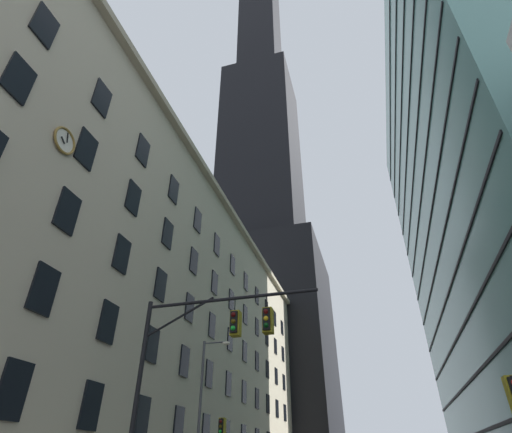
{
  "coord_description": "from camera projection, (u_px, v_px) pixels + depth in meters",
  "views": [
    {
      "loc": [
        2.95,
        -10.54,
        1.4
      ],
      "look_at": [
        -3.52,
        11.87,
        16.18
      ],
      "focal_mm": 27.82,
      "sensor_mm": 36.0,
      "label": 1
    }
  ],
  "objects": [
    {
      "name": "dark_skyscraper",
      "position": [
        262.0,
        196.0,
        104.7
      ],
      "size": [
        28.14,
        28.14,
        212.69
      ],
      "color": "black",
      "rests_on": "ground"
    },
    {
      "name": "station_building",
      "position": [
        171.0,
        332.0,
        42.85
      ],
      "size": [
        14.26,
        68.25,
        27.56
      ],
      "color": "#BCAF93",
      "rests_on": "ground"
    },
    {
      "name": "traffic_signal_mast",
      "position": [
        208.0,
        347.0,
        16.24
      ],
      "size": [
        7.8,
        0.63,
        7.62
      ],
      "color": "black",
      "rests_on": "sidewalk_left"
    },
    {
      "name": "street_lamppost",
      "position": [
        204.0,
        398.0,
        25.64
      ],
      "size": [
        1.98,
        0.32,
        8.68
      ],
      "color": "#47474C",
      "rests_on": "sidewalk_left"
    },
    {
      "name": "traffic_light_far_left",
      "position": [
        222.0,
        431.0,
        25.11
      ],
      "size": [
        0.4,
        0.63,
        3.95
      ],
      "color": "black",
      "rests_on": "sidewalk_left"
    }
  ]
}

